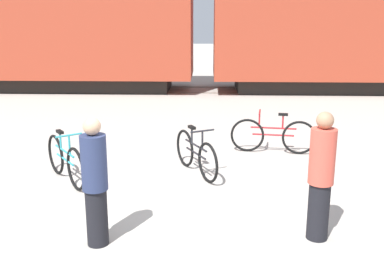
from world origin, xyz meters
TOP-DOWN VIEW (x-y plane):
  - ground_plane at (0.00, 0.00)m, footprint 80.00×80.00m
  - freight_train at (0.00, 11.45)m, footprint 23.32×2.99m
  - rail_near at (0.00, 10.73)m, footprint 35.32×0.07m
  - rail_far at (0.00, 12.17)m, footprint 35.32×0.07m
  - bicycle_maroon at (1.59, 3.24)m, footprint 1.81×0.46m
  - bicycle_black at (-0.03, 1.87)m, footprint 0.83×1.55m
  - bicycle_teal at (-2.34, 1.39)m, footprint 1.10×1.41m
  - person_in_red at (1.65, -0.58)m, footprint 0.33×0.33m
  - person_in_navy at (-1.23, -0.83)m, footprint 0.33×0.33m

SIDE VIEW (x-z plane):
  - ground_plane at x=0.00m, z-range 0.00..0.00m
  - rail_near at x=0.00m, z-range 0.00..0.01m
  - rail_far at x=0.00m, z-range 0.00..0.01m
  - bicycle_maroon at x=1.59m, z-range -0.07..0.84m
  - bicycle_black at x=-0.03m, z-range -0.07..0.84m
  - bicycle_teal at x=-2.34m, z-range -0.07..0.86m
  - person_in_navy at x=-1.23m, z-range 0.01..1.70m
  - person_in_red at x=1.65m, z-range 0.01..1.74m
  - freight_train at x=0.00m, z-range 0.15..5.78m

